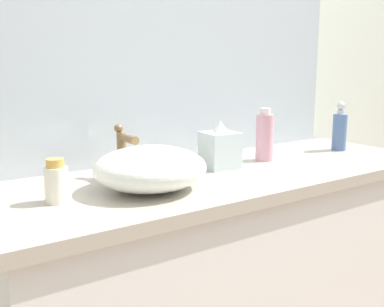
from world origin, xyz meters
name	(u,v)px	position (x,y,z in m)	size (l,w,h in m)	color
bathroom_wall_rear	(198,41)	(0.00, 0.73, 1.30)	(6.00, 0.06, 2.60)	silver
vanity_counter	(228,287)	(-0.10, 0.40, 0.43)	(1.60, 0.58, 0.86)	white
sink_basin	(150,168)	(-0.44, 0.34, 0.92)	(0.33, 0.31, 0.13)	white
faucet	(123,147)	(-0.44, 0.51, 0.95)	(0.03, 0.13, 0.17)	brown
soap_dispenser	(340,130)	(0.51, 0.43, 0.94)	(0.06, 0.06, 0.20)	#4E6B9D
lotion_bottle	(56,182)	(-0.70, 0.37, 0.91)	(0.06, 0.06, 0.12)	white
perfume_bottle	(265,136)	(0.11, 0.46, 0.95)	(0.06, 0.06, 0.19)	#D292A2
tissue_box	(220,148)	(-0.11, 0.45, 0.93)	(0.12, 0.12, 0.16)	silver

